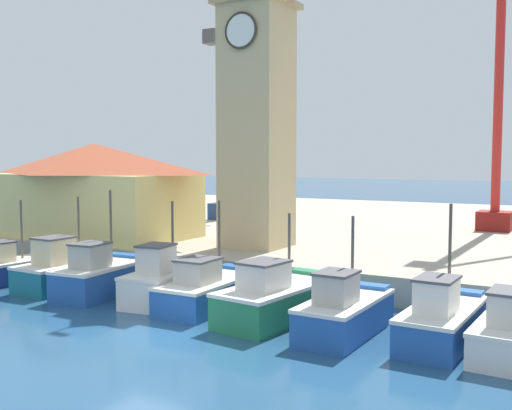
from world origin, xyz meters
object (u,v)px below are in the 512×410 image
(fishing_boat_far_left, at_px, (11,268))
(fishing_boat_left_outer, at_px, (68,270))
(fishing_boat_center, at_px, (210,289))
(fishing_boat_left_inner, at_px, (102,276))
(warehouse_left, at_px, (94,189))
(port_crane_near, at_px, (502,93))
(fishing_boat_right_outer, at_px, (443,319))
(fishing_boat_mid_right, at_px, (278,298))
(clock_tower, at_px, (257,87))
(fishing_boat_mid_left, at_px, (166,281))
(port_crane_far, at_px, (227,140))
(fishing_boat_right_inner, at_px, (345,312))

(fishing_boat_far_left, relative_size, fishing_boat_left_outer, 0.94)
(fishing_boat_center, bearing_deg, fishing_boat_far_left, -176.68)
(fishing_boat_left_inner, bearing_deg, warehouse_left, 135.81)
(fishing_boat_left_inner, relative_size, warehouse_left, 0.40)
(port_crane_near, bearing_deg, fishing_boat_left_outer, -124.72)
(fishing_boat_far_left, height_order, warehouse_left, warehouse_left)
(fishing_boat_far_left, distance_m, warehouse_left, 8.32)
(fishing_boat_right_outer, bearing_deg, fishing_boat_mid_right, -178.66)
(fishing_boat_left_outer, xyz_separation_m, clock_tower, (5.05, 7.90, 8.42))
(fishing_boat_far_left, xyz_separation_m, port_crane_near, (17.94, 21.82, 9.03))
(fishing_boat_mid_left, relative_size, port_crane_near, 0.22)
(fishing_boat_left_inner, height_order, clock_tower, clock_tower)
(fishing_boat_left_outer, height_order, port_crane_far, port_crane_far)
(fishing_boat_left_inner, distance_m, fishing_boat_right_inner, 10.80)
(fishing_boat_mid_right, height_order, port_crane_far, port_crane_far)
(fishing_boat_center, bearing_deg, fishing_boat_mid_right, -6.23)
(fishing_boat_right_outer, bearing_deg, port_crane_near, 93.20)
(fishing_boat_mid_right, relative_size, warehouse_left, 0.47)
(fishing_boat_mid_left, bearing_deg, fishing_boat_far_left, -176.36)
(fishing_boat_mid_right, bearing_deg, fishing_boat_center, 173.77)
(fishing_boat_mid_left, height_order, port_crane_far, port_crane_far)
(fishing_boat_left_inner, distance_m, port_crane_near, 26.55)
(fishing_boat_mid_left, xyz_separation_m, fishing_boat_center, (2.06, 0.07, -0.11))
(fishing_boat_center, bearing_deg, fishing_boat_mid_left, -178.03)
(fishing_boat_left_inner, bearing_deg, port_crane_far, 107.22)
(fishing_boat_far_left, bearing_deg, fishing_boat_mid_left, 3.64)
(fishing_boat_mid_left, distance_m, warehouse_left, 12.87)
(fishing_boat_far_left, relative_size, port_crane_near, 0.22)
(port_crane_near, bearing_deg, fishing_boat_right_outer, -86.80)
(fishing_boat_far_left, distance_m, clock_tower, 14.47)
(port_crane_near, bearing_deg, fishing_boat_center, -109.39)
(fishing_boat_mid_left, distance_m, port_crane_near, 24.95)
(fishing_boat_mid_left, relative_size, warehouse_left, 0.39)
(fishing_boat_left_outer, xyz_separation_m, port_crane_near, (14.80, 21.36, 8.92))
(fishing_boat_mid_left, distance_m, port_crane_far, 21.81)
(fishing_boat_far_left, distance_m, fishing_boat_center, 10.49)
(warehouse_left, bearing_deg, port_crane_far, 83.04)
(clock_tower, bearing_deg, fishing_boat_mid_right, -56.46)
(fishing_boat_left_inner, xyz_separation_m, fishing_boat_center, (5.05, 0.44, -0.10))
(fishing_boat_mid_left, height_order, fishing_boat_center, fishing_boat_center)
(fishing_boat_left_outer, relative_size, warehouse_left, 0.41)
(fishing_boat_left_outer, bearing_deg, port_crane_far, 100.97)
(fishing_boat_left_inner, relative_size, clock_tower, 0.28)
(fishing_boat_center, xyz_separation_m, clock_tower, (-2.30, 7.75, 8.50))
(fishing_boat_left_outer, distance_m, fishing_boat_mid_left, 5.29)
(fishing_boat_left_inner, bearing_deg, fishing_boat_mid_left, 7.05)
(fishing_boat_far_left, relative_size, fishing_boat_right_outer, 0.92)
(fishing_boat_right_outer, relative_size, port_crane_far, 0.31)
(fishing_boat_left_outer, distance_m, fishing_boat_mid_right, 10.40)
(fishing_boat_left_outer, xyz_separation_m, port_crane_far, (-3.68, 18.97, 6.23))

